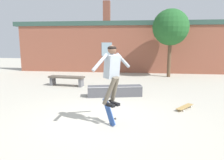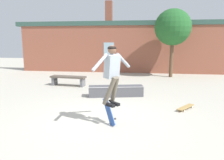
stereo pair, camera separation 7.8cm
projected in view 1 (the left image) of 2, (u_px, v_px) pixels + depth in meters
The scene contains 8 objects.
ground_plane at pixel (101, 120), 5.88m from camera, with size 40.00×40.00×0.00m, color #B2AD9E.
building_backdrop at pixel (125, 46), 14.55m from camera, with size 15.46×0.52×4.67m.
tree_right at pixel (171, 28), 12.51m from camera, with size 2.08×2.08×3.92m.
park_bench at pixel (67, 79), 10.32m from camera, with size 1.74×0.65×0.47m.
skate_ledge at pixel (115, 91), 8.41m from camera, with size 2.12×0.89×0.41m.
skater at pixel (112, 70), 5.35m from camera, with size 0.86×0.99×1.50m.
skateboard_flipping at pixel (109, 111), 5.60m from camera, with size 0.43×0.53×0.76m.
skateboard_resting at pixel (185, 107), 6.85m from camera, with size 0.65×0.79×0.08m.
Camera 1 is at (0.98, -5.52, 2.11)m, focal length 35.00 mm.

